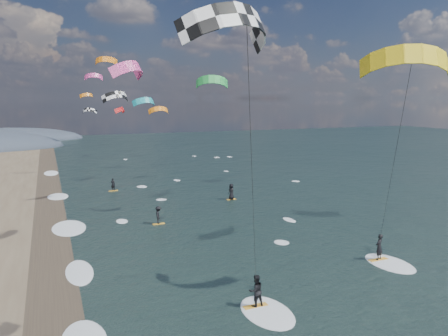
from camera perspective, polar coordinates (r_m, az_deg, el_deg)
name	(u,v)px	position (r m, az deg, el deg)	size (l,w,h in m)	color
wet_sand_strip	(54,310)	(27.12, -21.33, -16.84)	(3.00, 240.00, 0.00)	#382D23
kitesurfer_near_a	(407,101)	(26.26, 22.80, 8.04)	(8.10, 9.31, 14.87)	gold
kitesurfer_near_b	(253,130)	(18.14, 3.75, 4.96)	(7.27, 8.92, 15.42)	gold
far_kitesurfers	(181,200)	(46.87, -5.62, -4.15)	(13.11, 17.58, 1.86)	gold
bg_kite_field	(120,93)	(69.19, -13.45, 9.56)	(14.06, 77.88, 9.22)	#D83F8C
shoreline_surf	(72,275)	(31.49, -19.25, -13.02)	(2.40, 79.40, 0.11)	white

